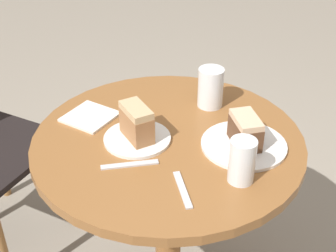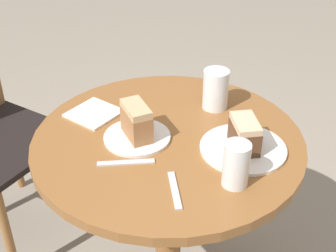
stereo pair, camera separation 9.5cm
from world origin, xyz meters
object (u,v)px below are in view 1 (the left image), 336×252
(plate_far, at_px, (244,145))
(cake_slice_near, at_px, (137,122))
(cake_slice_far, at_px, (245,131))
(plate_near, at_px, (137,139))
(glass_water, at_px, (242,163))
(glass_lemonade, at_px, (210,90))

(plate_far, relative_size, cake_slice_near, 1.90)
(cake_slice_near, xyz_separation_m, cake_slice_far, (0.15, -0.27, -0.01))
(plate_near, bearing_deg, glass_water, -89.26)
(plate_near, height_order, cake_slice_far, cake_slice_far)
(plate_far, xyz_separation_m, glass_water, (-0.14, -0.06, 0.05))
(plate_near, xyz_separation_m, glass_water, (0.00, -0.33, 0.05))
(plate_near, bearing_deg, plate_far, -61.93)
(cake_slice_far, xyz_separation_m, glass_lemonade, (0.15, 0.20, 0.00))
(plate_near, xyz_separation_m, plate_far, (0.15, -0.27, 0.00))
(glass_water, bearing_deg, glass_lemonade, 41.45)
(plate_near, relative_size, cake_slice_near, 1.52)
(plate_near, relative_size, plate_far, 0.80)
(cake_slice_near, bearing_deg, glass_lemonade, -14.38)
(glass_lemonade, bearing_deg, cake_slice_far, -127.12)
(cake_slice_far, height_order, glass_lemonade, glass_lemonade)
(plate_far, height_order, cake_slice_near, cake_slice_near)
(plate_near, bearing_deg, glass_lemonade, -14.38)
(cake_slice_far, height_order, glass_water, glass_water)
(plate_far, xyz_separation_m, cake_slice_far, (0.00, 0.00, 0.05))
(cake_slice_far, bearing_deg, plate_near, 118.07)
(glass_water, bearing_deg, plate_near, 90.74)
(glass_lemonade, bearing_deg, cake_slice_near, 165.62)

